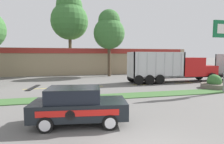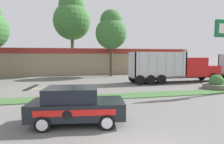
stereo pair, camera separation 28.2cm
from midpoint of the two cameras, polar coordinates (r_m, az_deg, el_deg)
name	(u,v)px [view 2 (the right image)]	position (r m, az deg, el deg)	size (l,w,h in m)	color
grass_verge	(103,97)	(13.52, -2.29, -8.11)	(120.00, 1.78, 0.06)	#3D6633
centre_line_3	(37,88)	(18.49, -22.81, -4.98)	(2.40, 0.14, 0.01)	yellow
centre_line_4	(93,87)	(18.24, -5.86, -4.74)	(2.40, 0.14, 0.01)	yellow
centre_line_5	(142,85)	(19.53, 10.15, -4.13)	(2.40, 0.14, 0.01)	yellow
centre_line_6	(186,83)	(22.10, 23.27, -3.39)	(2.40, 0.14, 0.01)	yellow
dump_truck_lead	(181,69)	(22.81, 22.00, 0.95)	(11.22, 2.58, 3.61)	black
rally_car	(76,105)	(8.39, -10.76, -10.48)	(4.47, 2.33, 1.75)	black
stone_planter	(216,84)	(19.69, 31.21, -3.39)	(2.37, 2.37, 1.38)	#6B6056
store_building_backdrop	(91,61)	(35.48, -6.73, 3.67)	(35.09, 12.10, 4.45)	#9E896B
tree_behind_centre	(72,18)	(31.12, -12.72, 16.89)	(6.12, 6.12, 13.53)	#473828
tree_behind_far_right	(111,30)	(27.66, -0.01, 13.42)	(4.82, 4.82, 10.26)	#473828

